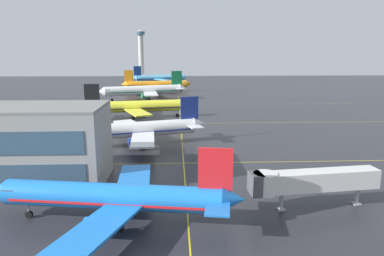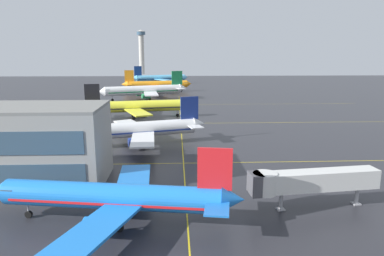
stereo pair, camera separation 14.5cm
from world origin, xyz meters
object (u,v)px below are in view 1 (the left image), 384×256
object	(u,v)px
airliner_front_gate	(115,197)
airliner_far_left_stand	(144,90)
airliner_second_row	(135,130)
airliner_third_row	(137,106)
airliner_distant_taxiway	(160,78)
control_tower	(141,49)
jet_bridge	(305,181)
airliner_far_right_stand	(156,85)

from	to	relation	value
airliner_front_gate	airliner_far_left_stand	world-z (taller)	airliner_far_left_stand
airliner_front_gate	airliner_second_row	bearing A→B (deg)	92.69
airliner_third_row	airliner_distant_taxiway	xyz separation A→B (m)	(1.95, 127.04, 0.26)
airliner_second_row	control_tower	xyz separation A→B (m)	(-24.11, 277.80, 20.84)
airliner_second_row	control_tower	size ratio (longest dim) A/B	0.82
airliner_front_gate	airliner_second_row	world-z (taller)	airliner_second_row
airliner_second_row	jet_bridge	bearing A→B (deg)	-52.36
airliner_front_gate	jet_bridge	size ratio (longest dim) A/B	1.78
airliner_front_gate	airliner_third_row	size ratio (longest dim) A/B	0.89
airliner_distant_taxiway	airliner_far_left_stand	bearing A→B (deg)	-92.62
airliner_third_row	jet_bridge	world-z (taller)	airliner_third_row
airliner_far_left_stand	airliner_far_right_stand	world-z (taller)	airliner_far_left_stand
control_tower	airliner_distant_taxiway	bearing A→B (deg)	-78.72
airliner_second_row	jet_bridge	size ratio (longest dim) A/B	1.85
airliner_third_row	control_tower	bearing A→B (deg)	94.97
airliner_second_row	airliner_third_row	size ratio (longest dim) A/B	0.93
control_tower	jet_bridge	bearing A→B (deg)	-80.61
jet_bridge	control_tower	world-z (taller)	control_tower
airliner_second_row	control_tower	world-z (taller)	control_tower
airliner_second_row	control_tower	distance (m)	279.62
control_tower	airliner_second_row	bearing A→B (deg)	-85.04
airliner_far_left_stand	airliner_front_gate	bearing A→B (deg)	-86.90
airliner_far_right_stand	control_tower	distance (m)	166.19
airliner_far_right_stand	airliner_third_row	bearing A→B (deg)	-91.56
airliner_third_row	airliner_far_left_stand	distance (m)	46.97
airliner_far_right_stand	airliner_distant_taxiway	xyz separation A→B (m)	(-0.20, 47.74, 0.13)
airliner_second_row	jet_bridge	distance (m)	45.54
airliner_second_row	airliner_far_left_stand	xyz separation A→B (m)	(-4.73, 82.15, 0.63)
airliner_front_gate	airliner_distant_taxiway	xyz separation A→B (m)	(-2.91, 201.51, 0.69)
airliner_distant_taxiway	airliner_far_right_stand	bearing A→B (deg)	-89.75
airliner_second_row	airliner_far_right_stand	xyz separation A→B (m)	(-0.86, 114.53, 0.35)
airliner_front_gate	airliner_far_right_stand	bearing A→B (deg)	91.01
airliner_far_right_stand	control_tower	size ratio (longest dim) A/B	0.90
airliner_third_row	jet_bridge	bearing A→B (deg)	-66.62
airliner_front_gate	airliner_distant_taxiway	bearing A→B (deg)	90.83
airliner_far_left_stand	control_tower	size ratio (longest dim) A/B	0.94
airliner_third_row	jet_bridge	distance (m)	77.66
airliner_front_gate	airliner_second_row	distance (m)	39.29
airliner_far_right_stand	jet_bridge	bearing A→B (deg)	-79.22
airliner_front_gate	control_tower	xyz separation A→B (m)	(-25.95, 317.04, 21.05)
airliner_far_right_stand	jet_bridge	world-z (taller)	airliner_far_right_stand
airliner_second_row	airliner_far_left_stand	world-z (taller)	airliner_far_left_stand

